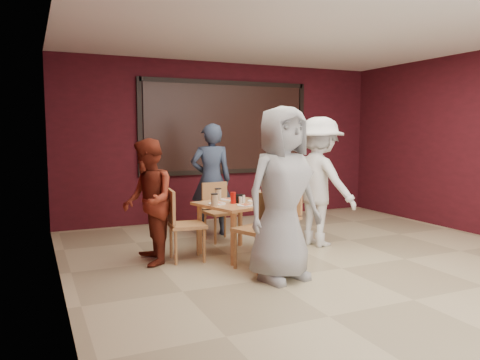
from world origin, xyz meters
name	(u,v)px	position (x,y,z in m)	size (l,w,h in m)	color
floor	(342,268)	(0.00, 0.00, 0.00)	(7.00, 7.00, 0.00)	tan
window_blinds	(227,127)	(0.00, 3.45, 1.65)	(3.00, 0.02, 1.50)	black
dining_table	(237,208)	(-0.86, 1.06, 0.60)	(1.06, 1.06, 0.83)	tan
chair_front	(263,225)	(-0.87, 0.32, 0.52)	(0.58, 0.58, 0.93)	tan
chair_back	(218,208)	(-0.78, 1.93, 0.47)	(0.44, 0.44, 0.84)	tan
chair_left	(181,221)	(-1.60, 1.09, 0.50)	(0.47, 0.47, 0.88)	tan
chair_right	(284,213)	(-0.16, 1.08, 0.49)	(0.52, 0.52, 0.87)	tan
diner_front	(282,194)	(-0.82, -0.05, 0.92)	(0.90, 0.59, 1.85)	#989898
diner_back	(211,180)	(-0.74, 2.29, 0.85)	(0.62, 0.41, 1.70)	#2E3A53
diner_left	(148,202)	(-1.99, 1.12, 0.75)	(0.73, 0.57, 1.50)	maroon
diner_right	(319,182)	(0.38, 1.07, 0.89)	(1.15, 0.66, 1.78)	white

